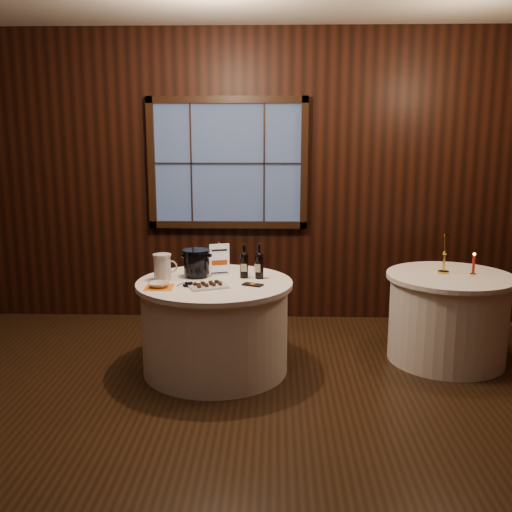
{
  "coord_description": "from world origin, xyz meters",
  "views": [
    {
      "loc": [
        0.5,
        -3.73,
        1.98
      ],
      "look_at": [
        0.34,
        0.9,
        1.01
      ],
      "focal_mm": 42.0,
      "sensor_mm": 36.0,
      "label": 1
    }
  ],
  "objects_px": {
    "port_bottle_left": "(244,263)",
    "grape_bunch": "(189,284)",
    "sign_stand": "(219,264)",
    "red_candle": "(473,266)",
    "side_table": "(448,317)",
    "glass_pitcher": "(163,267)",
    "port_bottle_right": "(259,263)",
    "chocolate_box": "(253,285)",
    "cracker_bowl": "(159,285)",
    "ice_bucket": "(197,263)",
    "brass_candlestick": "(444,259)",
    "main_table": "(215,326)",
    "chocolate_plate": "(208,285)"
  },
  "relations": [
    {
      "from": "chocolate_box",
      "to": "glass_pitcher",
      "type": "relative_size",
      "value": 0.74
    },
    {
      "from": "cracker_bowl",
      "to": "ice_bucket",
      "type": "bearing_deg",
      "value": 54.99
    },
    {
      "from": "red_candle",
      "to": "chocolate_box",
      "type": "bearing_deg",
      "value": -167.31
    },
    {
      "from": "chocolate_plate",
      "to": "brass_candlestick",
      "type": "bearing_deg",
      "value": 15.54
    },
    {
      "from": "port_bottle_left",
      "to": "ice_bucket",
      "type": "bearing_deg",
      "value": 177.95
    },
    {
      "from": "side_table",
      "to": "port_bottle_right",
      "type": "height_order",
      "value": "port_bottle_right"
    },
    {
      "from": "main_table",
      "to": "port_bottle_right",
      "type": "distance_m",
      "value": 0.64
    },
    {
      "from": "port_bottle_right",
      "to": "glass_pitcher",
      "type": "height_order",
      "value": "port_bottle_right"
    },
    {
      "from": "port_bottle_right",
      "to": "brass_candlestick",
      "type": "xyz_separation_m",
      "value": [
        1.59,
        0.24,
        -0.0
      ]
    },
    {
      "from": "chocolate_box",
      "to": "brass_candlestick",
      "type": "bearing_deg",
      "value": 39.93
    },
    {
      "from": "chocolate_box",
      "to": "side_table",
      "type": "bearing_deg",
      "value": 37.73
    },
    {
      "from": "ice_bucket",
      "to": "brass_candlestick",
      "type": "bearing_deg",
      "value": 5.58
    },
    {
      "from": "main_table",
      "to": "chocolate_box",
      "type": "relative_size",
      "value": 7.99
    },
    {
      "from": "main_table",
      "to": "glass_pitcher",
      "type": "bearing_deg",
      "value": 175.78
    },
    {
      "from": "port_bottle_left",
      "to": "glass_pitcher",
      "type": "height_order",
      "value": "port_bottle_left"
    },
    {
      "from": "port_bottle_left",
      "to": "grape_bunch",
      "type": "height_order",
      "value": "port_bottle_left"
    },
    {
      "from": "port_bottle_left",
      "to": "glass_pitcher",
      "type": "distance_m",
      "value": 0.67
    },
    {
      "from": "grape_bunch",
      "to": "glass_pitcher",
      "type": "relative_size",
      "value": 0.72
    },
    {
      "from": "main_table",
      "to": "port_bottle_left",
      "type": "bearing_deg",
      "value": 29.08
    },
    {
      "from": "main_table",
      "to": "glass_pitcher",
      "type": "xyz_separation_m",
      "value": [
        -0.43,
        0.03,
        0.49
      ]
    },
    {
      "from": "main_table",
      "to": "brass_candlestick",
      "type": "bearing_deg",
      "value": 10.31
    },
    {
      "from": "port_bottle_right",
      "to": "ice_bucket",
      "type": "bearing_deg",
      "value": -159.79
    },
    {
      "from": "side_table",
      "to": "brass_candlestick",
      "type": "relative_size",
      "value": 3.1
    },
    {
      "from": "sign_stand",
      "to": "grape_bunch",
      "type": "distance_m",
      "value": 0.48
    },
    {
      "from": "grape_bunch",
      "to": "cracker_bowl",
      "type": "distance_m",
      "value": 0.23
    },
    {
      "from": "port_bottle_right",
      "to": "chocolate_box",
      "type": "distance_m",
      "value": 0.27
    },
    {
      "from": "main_table",
      "to": "grape_bunch",
      "type": "bearing_deg",
      "value": -135.95
    },
    {
      "from": "chocolate_plate",
      "to": "glass_pitcher",
      "type": "distance_m",
      "value": 0.47
    },
    {
      "from": "sign_stand",
      "to": "red_candle",
      "type": "bearing_deg",
      "value": -15.48
    },
    {
      "from": "sign_stand",
      "to": "grape_bunch",
      "type": "height_order",
      "value": "sign_stand"
    },
    {
      "from": "ice_bucket",
      "to": "main_table",
      "type": "bearing_deg",
      "value": -42.11
    },
    {
      "from": "cracker_bowl",
      "to": "red_candle",
      "type": "height_order",
      "value": "red_candle"
    },
    {
      "from": "brass_candlestick",
      "to": "sign_stand",
      "type": "bearing_deg",
      "value": -176.76
    },
    {
      "from": "ice_bucket",
      "to": "chocolate_box",
      "type": "distance_m",
      "value": 0.57
    },
    {
      "from": "sign_stand",
      "to": "chocolate_plate",
      "type": "distance_m",
      "value": 0.45
    },
    {
      "from": "ice_bucket",
      "to": "red_candle",
      "type": "relative_size",
      "value": 1.21
    },
    {
      "from": "main_table",
      "to": "chocolate_plate",
      "type": "height_order",
      "value": "chocolate_plate"
    },
    {
      "from": "sign_stand",
      "to": "glass_pitcher",
      "type": "relative_size",
      "value": 1.27
    },
    {
      "from": "main_table",
      "to": "brass_candlestick",
      "type": "height_order",
      "value": "brass_candlestick"
    },
    {
      "from": "chocolate_plate",
      "to": "chocolate_box",
      "type": "relative_size",
      "value": 2.18
    },
    {
      "from": "grape_bunch",
      "to": "side_table",
      "type": "bearing_deg",
      "value": 12.38
    },
    {
      "from": "port_bottle_right",
      "to": "main_table",
      "type": "bearing_deg",
      "value": -138.73
    },
    {
      "from": "main_table",
      "to": "chocolate_box",
      "type": "distance_m",
      "value": 0.52
    },
    {
      "from": "port_bottle_right",
      "to": "chocolate_box",
      "type": "xyz_separation_m",
      "value": [
        -0.05,
        -0.23,
        -0.12
      ]
    },
    {
      "from": "sign_stand",
      "to": "port_bottle_left",
      "type": "xyz_separation_m",
      "value": [
        0.22,
        -0.11,
        0.03
      ]
    },
    {
      "from": "side_table",
      "to": "glass_pitcher",
      "type": "height_order",
      "value": "glass_pitcher"
    },
    {
      "from": "port_bottle_right",
      "to": "cracker_bowl",
      "type": "height_order",
      "value": "port_bottle_right"
    },
    {
      "from": "chocolate_box",
      "to": "glass_pitcher",
      "type": "xyz_separation_m",
      "value": [
        -0.75,
        0.15,
        0.1
      ]
    },
    {
      "from": "glass_pitcher",
      "to": "red_candle",
      "type": "bearing_deg",
      "value": 6.32
    },
    {
      "from": "ice_bucket",
      "to": "glass_pitcher",
      "type": "relative_size",
      "value": 1.07
    }
  ]
}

